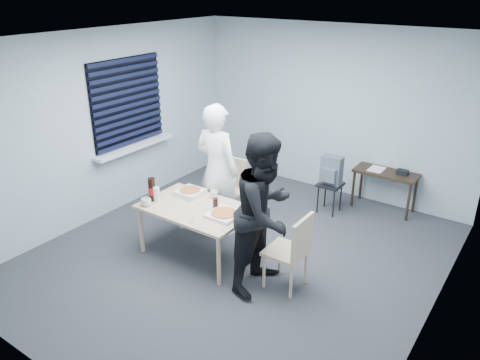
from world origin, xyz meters
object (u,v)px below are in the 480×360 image
Objects in this scene: person_white at (217,170)px; side_table at (386,177)px; stool at (330,190)px; mug_b at (214,195)px; backpack at (331,171)px; mug_a at (146,202)px; chair_right at (293,247)px; person_black at (265,213)px; soda_bottle at (152,190)px; chair_far at (230,185)px; dining_table at (197,211)px.

side_table is at bearing -130.23° from person_white.
mug_b is (-0.82, -1.67, 0.35)m from stool.
backpack is at bearing 63.54° from mug_b.
side_table is 7.31× the size of mug_a.
person_white is at bearing 158.77° from chair_right.
person_black is 2.64m from side_table.
backpack is (-0.61, -0.55, 0.14)m from side_table.
soda_bottle reaches higher than backpack.
soda_bottle is at bearing -173.38° from chair_right.
mug_b is at bearing -123.06° from side_table.
person_white is 4.27× the size of backpack.
person_white is 1.78m from stool.
person_black is at bearing -100.18° from side_table.
backpack is at bearing 103.31° from chair_right.
chair_far is at bearing 74.71° from soda_bottle.
side_table is 2.17× the size of backpack.
chair_right reaches higher than mug_b.
mug_b is at bearing -104.51° from backpack.
person_black is 1.06m from mug_b.
stool is 1.10× the size of backpack.
chair_far reaches higher than side_table.
stool is (1.09, 0.97, -0.17)m from chair_far.
chair_right reaches higher than side_table.
side_table is at bearing 53.05° from soda_bottle.
side_table is 3.06× the size of soda_bottle.
soda_bottle is at bearing -123.26° from stool.
mug_b is (-1.28, 0.27, 0.18)m from chair_right.
person_white is at bearing -114.52° from backpack.
stool is at bearing 103.23° from chair_right.
person_white reaches higher than stool.
soda_bottle is at bearing 94.30° from person_black.
chair_far is at bearing -77.68° from person_white.
mug_a is at bearing -73.33° from soda_bottle.
chair_far is at bearing 148.04° from chair_right.
chair_far is at bearing 78.37° from mug_a.
soda_bottle reaches higher than mug_a.
person_black is (-0.30, -0.10, 0.37)m from chair_right.
mug_a is (-1.36, -2.30, 0.04)m from backpack.
backpack is 3.37× the size of mug_a.
chair_far is 0.50× the size of person_black.
person_black is 17.70× the size of mug_b.
dining_table is at bearing -94.11° from mug_b.
soda_bottle is (-1.56, -0.12, -0.10)m from person_black.
stool is at bearing 101.94° from backpack.
person_white is at bearing 60.05° from person_black.
chair_far is at bearing 103.44° from dining_table.
soda_bottle is at bearing 106.67° from mug_a.
chair_far reaches higher than stool.
side_table is 3.48m from mug_a.
mug_a is at bearing -130.10° from mug_b.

